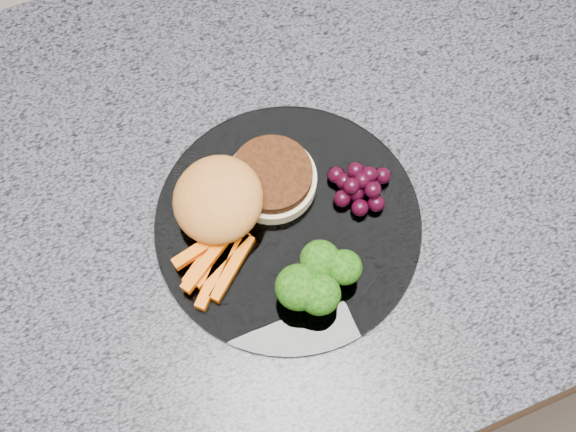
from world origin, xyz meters
The scene contains 7 objects.
island_cabinet centered at (0.00, 0.00, 0.43)m, with size 1.20×0.60×0.86m, color brown.
countertop centered at (0.00, 0.00, 0.88)m, with size 1.20×0.60×0.04m, color #52525D.
plate centered at (-0.05, -0.05, 0.90)m, with size 0.26×0.26×0.01m, color white.
burger centered at (-0.08, -0.02, 0.93)m, with size 0.16×0.11×0.05m.
carrot_sticks centered at (-0.13, -0.06, 0.91)m, with size 0.08×0.07×0.02m.
broccoli centered at (-0.05, -0.13, 0.94)m, with size 0.08×0.07×0.05m.
grape_bunch centered at (0.03, -0.05, 0.92)m, with size 0.06×0.06×0.03m.
Camera 1 is at (-0.16, -0.31, 1.63)m, focal length 50.00 mm.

